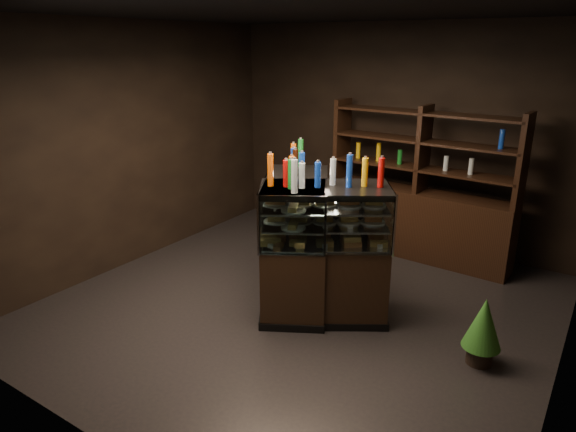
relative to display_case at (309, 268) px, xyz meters
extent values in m
plane|color=black|center=(-0.10, -0.01, -0.47)|extent=(5.00, 5.00, 0.00)
cube|color=black|center=(-0.10, 2.49, 1.03)|extent=(5.00, 0.02, 3.00)
cube|color=black|center=(-0.10, -2.51, 1.03)|extent=(5.00, 0.02, 3.00)
cube|color=black|center=(-2.60, -0.01, 1.03)|extent=(0.02, 5.00, 3.00)
cube|color=black|center=(-0.10, -0.01, 2.53)|extent=(5.00, 5.00, 0.02)
cube|color=black|center=(0.20, -0.05, -0.06)|extent=(1.40, 1.21, 0.82)
cube|color=black|center=(0.20, -0.05, -0.43)|extent=(1.44, 1.24, 0.08)
cube|color=black|center=(0.20, -0.05, 0.90)|extent=(1.40, 1.21, 0.06)
cube|color=silver|center=(0.20, -0.05, 0.36)|extent=(1.33, 1.14, 0.02)
cube|color=silver|center=(0.20, -0.05, 0.55)|extent=(1.33, 1.14, 0.02)
cube|color=silver|center=(0.20, -0.05, 0.73)|extent=(1.33, 1.14, 0.02)
cube|color=white|center=(0.37, -0.32, 0.64)|extent=(1.07, 0.68, 0.58)
cylinder|color=silver|center=(0.90, 0.02, 0.64)|extent=(0.03, 0.03, 0.60)
cylinder|color=silver|center=(-0.17, -0.65, 0.64)|extent=(0.03, 0.03, 0.60)
cube|color=black|center=(-0.20, 0.05, -0.06)|extent=(1.16, 1.41, 0.82)
cube|color=black|center=(-0.20, 0.05, -0.43)|extent=(1.20, 1.45, 0.08)
cube|color=black|center=(-0.20, 0.05, 0.90)|extent=(1.16, 1.41, 0.06)
cube|color=silver|center=(-0.20, 0.05, 0.36)|extent=(1.09, 1.34, 0.02)
cube|color=silver|center=(-0.20, 0.05, 0.55)|extent=(1.09, 1.34, 0.02)
cube|color=silver|center=(-0.20, 0.05, 0.73)|extent=(1.09, 1.34, 0.02)
cube|color=white|center=(-0.48, -0.11, 0.64)|extent=(0.62, 1.11, 0.58)
cylinder|color=silver|center=(-0.17, -0.65, 0.64)|extent=(0.03, 0.03, 0.60)
cylinder|color=silver|center=(-0.78, 0.45, 0.64)|extent=(0.03, 0.03, 0.60)
cube|color=#BF7544|center=(-0.23, -0.36, 0.40)|extent=(0.20, 0.17, 0.06)
cube|color=#BF7544|center=(-0.01, -0.22, 0.40)|extent=(0.20, 0.17, 0.06)
cube|color=#BF7544|center=(0.21, -0.07, 0.40)|extent=(0.20, 0.17, 0.06)
cube|color=#BF7544|center=(0.44, 0.07, 0.40)|extent=(0.20, 0.17, 0.06)
cube|color=#BF7544|center=(0.66, 0.21, 0.40)|extent=(0.20, 0.17, 0.06)
cylinder|color=white|center=(-0.21, -0.31, 0.57)|extent=(0.24, 0.24, 0.02)
cube|color=#BF7544|center=(-0.21, -0.31, 0.60)|extent=(0.19, 0.16, 0.05)
cylinder|color=white|center=(-0.01, -0.18, 0.57)|extent=(0.24, 0.24, 0.02)
cube|color=#BF7544|center=(-0.01, -0.18, 0.60)|extent=(0.19, 0.16, 0.05)
cylinder|color=white|center=(0.20, -0.05, 0.57)|extent=(0.24, 0.24, 0.02)
cube|color=#BF7544|center=(0.20, -0.05, 0.60)|extent=(0.19, 0.16, 0.05)
cylinder|color=white|center=(0.40, 0.08, 0.57)|extent=(0.24, 0.24, 0.02)
cube|color=#BF7544|center=(0.40, 0.08, 0.60)|extent=(0.19, 0.16, 0.05)
cylinder|color=white|center=(0.60, 0.21, 0.57)|extent=(0.24, 0.24, 0.02)
cube|color=#BF7544|center=(0.60, 0.21, 0.60)|extent=(0.19, 0.16, 0.05)
cylinder|color=white|center=(-0.21, -0.31, 0.74)|extent=(0.24, 0.24, 0.02)
cube|color=#BF7544|center=(-0.21, -0.31, 0.78)|extent=(0.19, 0.16, 0.05)
cylinder|color=white|center=(-0.01, -0.18, 0.74)|extent=(0.24, 0.24, 0.02)
cube|color=#BF7544|center=(-0.01, -0.18, 0.78)|extent=(0.19, 0.16, 0.05)
cylinder|color=white|center=(0.20, -0.05, 0.74)|extent=(0.24, 0.24, 0.02)
cube|color=#BF7544|center=(0.20, -0.05, 0.78)|extent=(0.19, 0.16, 0.05)
cylinder|color=white|center=(0.40, 0.08, 0.74)|extent=(0.24, 0.24, 0.02)
cube|color=#BF7544|center=(0.40, 0.08, 0.78)|extent=(0.19, 0.16, 0.05)
cylinder|color=white|center=(0.60, 0.21, 0.74)|extent=(0.24, 0.24, 0.02)
cube|color=#BF7544|center=(0.60, 0.21, 0.78)|extent=(0.19, 0.16, 0.05)
cube|color=#BF7544|center=(-0.48, 0.50, 0.40)|extent=(0.17, 0.20, 0.06)
cube|color=#BF7544|center=(-0.35, 0.27, 0.40)|extent=(0.17, 0.20, 0.06)
cube|color=#BF7544|center=(-0.22, 0.04, 0.40)|extent=(0.17, 0.20, 0.06)
cube|color=#BF7544|center=(-0.09, -0.19, 0.40)|extent=(0.17, 0.20, 0.06)
cube|color=#BF7544|center=(0.03, -0.43, 0.40)|extent=(0.17, 0.20, 0.06)
cylinder|color=white|center=(-0.43, 0.47, 0.57)|extent=(0.24, 0.24, 0.02)
cube|color=#BF7544|center=(-0.43, 0.47, 0.60)|extent=(0.16, 0.19, 0.05)
cylinder|color=white|center=(-0.31, 0.26, 0.57)|extent=(0.24, 0.24, 0.02)
cube|color=#BF7544|center=(-0.31, 0.26, 0.60)|extent=(0.16, 0.19, 0.05)
cylinder|color=white|center=(-0.20, 0.05, 0.57)|extent=(0.24, 0.24, 0.02)
cube|color=#BF7544|center=(-0.20, 0.05, 0.60)|extent=(0.16, 0.19, 0.05)
cylinder|color=white|center=(-0.08, -0.16, 0.57)|extent=(0.24, 0.24, 0.02)
cube|color=#BF7544|center=(-0.08, -0.16, 0.60)|extent=(0.16, 0.19, 0.05)
cylinder|color=white|center=(0.04, -0.37, 0.57)|extent=(0.24, 0.24, 0.02)
cube|color=#BF7544|center=(0.04, -0.37, 0.60)|extent=(0.16, 0.19, 0.05)
cylinder|color=white|center=(-0.43, 0.47, 0.74)|extent=(0.24, 0.24, 0.02)
cube|color=#BF7544|center=(-0.43, 0.47, 0.78)|extent=(0.16, 0.19, 0.05)
cylinder|color=white|center=(-0.31, 0.26, 0.74)|extent=(0.24, 0.24, 0.02)
cube|color=#BF7544|center=(-0.31, 0.26, 0.78)|extent=(0.16, 0.19, 0.05)
cylinder|color=white|center=(-0.20, 0.05, 0.74)|extent=(0.24, 0.24, 0.02)
cube|color=#BF7544|center=(-0.20, 0.05, 0.78)|extent=(0.16, 0.19, 0.05)
cylinder|color=white|center=(-0.08, -0.16, 0.74)|extent=(0.24, 0.24, 0.02)
cube|color=#BF7544|center=(-0.08, -0.16, 0.78)|extent=(0.16, 0.19, 0.05)
cylinder|color=white|center=(0.04, -0.37, 0.74)|extent=(0.24, 0.24, 0.02)
cube|color=#BF7544|center=(0.04, -0.37, 0.78)|extent=(0.16, 0.19, 0.05)
cylinder|color=#147223|center=(-0.25, -0.33, 1.07)|extent=(0.06, 0.06, 0.28)
cylinder|color=silver|center=(-0.25, -0.33, 1.22)|extent=(0.03, 0.03, 0.02)
cylinder|color=#B20C0A|center=(-0.12, -0.25, 1.07)|extent=(0.06, 0.06, 0.28)
cylinder|color=silver|center=(-0.12, -0.25, 1.22)|extent=(0.03, 0.03, 0.02)
cylinder|color=yellow|center=(0.01, -0.17, 1.07)|extent=(0.06, 0.06, 0.28)
cylinder|color=silver|center=(0.01, -0.17, 1.22)|extent=(0.03, 0.03, 0.02)
cylinder|color=#0F38B2|center=(0.13, -0.09, 1.07)|extent=(0.06, 0.06, 0.28)
cylinder|color=silver|center=(0.13, -0.09, 1.22)|extent=(0.03, 0.03, 0.02)
cylinder|color=silver|center=(0.26, -0.01, 1.07)|extent=(0.06, 0.06, 0.28)
cylinder|color=silver|center=(0.26, -0.01, 1.22)|extent=(0.03, 0.03, 0.02)
cylinder|color=black|center=(0.39, 0.07, 1.07)|extent=(0.06, 0.06, 0.28)
cylinder|color=silver|center=(0.39, 0.07, 1.22)|extent=(0.03, 0.03, 0.02)
cylinder|color=#D8590A|center=(0.52, 0.15, 1.07)|extent=(0.06, 0.06, 0.28)
cylinder|color=silver|center=(0.52, 0.15, 1.22)|extent=(0.03, 0.03, 0.02)
cylinder|color=#147223|center=(0.64, 0.24, 1.07)|extent=(0.06, 0.06, 0.28)
cylinder|color=silver|center=(0.64, 0.24, 1.22)|extent=(0.03, 0.03, 0.02)
cylinder|color=#147223|center=(-0.45, 0.51, 1.07)|extent=(0.06, 0.06, 0.28)
cylinder|color=silver|center=(-0.45, 0.51, 1.22)|extent=(0.03, 0.03, 0.02)
cylinder|color=#B20C0A|center=(-0.38, 0.38, 1.07)|extent=(0.06, 0.06, 0.28)
cylinder|color=silver|center=(-0.38, 0.38, 1.22)|extent=(0.03, 0.03, 0.02)
cylinder|color=yellow|center=(-0.31, 0.25, 1.07)|extent=(0.06, 0.06, 0.28)
cylinder|color=silver|center=(-0.31, 0.25, 1.22)|extent=(0.03, 0.03, 0.02)
cylinder|color=#0F38B2|center=(-0.23, 0.12, 1.07)|extent=(0.06, 0.06, 0.28)
cylinder|color=silver|center=(-0.23, 0.12, 1.22)|extent=(0.03, 0.03, 0.02)
cylinder|color=silver|center=(-0.16, -0.01, 1.07)|extent=(0.06, 0.06, 0.28)
cylinder|color=silver|center=(-0.16, -0.01, 1.22)|extent=(0.03, 0.03, 0.02)
cylinder|color=black|center=(-0.09, -0.15, 1.07)|extent=(0.06, 0.06, 0.28)
cylinder|color=silver|center=(-0.09, -0.15, 1.22)|extent=(0.03, 0.03, 0.02)
cylinder|color=#D8590A|center=(-0.01, -0.28, 1.07)|extent=(0.06, 0.06, 0.28)
cylinder|color=silver|center=(-0.01, -0.28, 1.22)|extent=(0.03, 0.03, 0.02)
cylinder|color=#147223|center=(0.06, -0.41, 1.07)|extent=(0.06, 0.06, 0.28)
cylinder|color=silver|center=(0.06, -0.41, 1.22)|extent=(0.03, 0.03, 0.02)
cylinder|color=black|center=(1.79, -0.02, -0.39)|extent=(0.23, 0.23, 0.17)
cone|color=#1D621C|center=(1.79, -0.02, -0.07)|extent=(0.34, 0.34, 0.47)
cone|color=#1D621C|center=(1.79, -0.02, 0.08)|extent=(0.26, 0.26, 0.33)
cube|color=black|center=(0.43, 2.04, -0.02)|extent=(2.47, 0.57, 0.90)
cube|color=black|center=(-0.76, 2.12, 0.98)|extent=(0.08, 0.38, 1.10)
cube|color=black|center=(0.43, 2.04, 0.98)|extent=(0.08, 0.38, 1.10)
cube|color=black|center=(1.62, 1.97, 0.98)|extent=(0.08, 0.38, 1.10)
cube|color=black|center=(0.43, 2.04, 0.73)|extent=(2.41, 0.53, 0.03)
cube|color=black|center=(0.43, 2.04, 1.08)|extent=(2.41, 0.53, 0.03)
cube|color=black|center=(0.43, 2.04, 1.43)|extent=(2.41, 0.53, 0.03)
cylinder|color=#147223|center=(-0.49, 2.10, 0.85)|extent=(0.06, 0.06, 0.22)
cylinder|color=#B20C0A|center=(-0.18, 2.08, 0.85)|extent=(0.06, 0.06, 0.22)
cylinder|color=yellow|center=(0.13, 2.06, 0.85)|extent=(0.06, 0.06, 0.22)
cylinder|color=#0F38B2|center=(0.43, 2.04, 0.85)|extent=(0.06, 0.06, 0.22)
cylinder|color=silver|center=(0.74, 2.02, 0.85)|extent=(0.06, 0.06, 0.22)
cylinder|color=black|center=(1.05, 2.00, 0.85)|extent=(0.06, 0.06, 0.22)
cylinder|color=#D8590A|center=(1.36, 1.98, 0.85)|extent=(0.06, 0.06, 0.22)
camera|label=1|loc=(2.53, -4.24, 2.25)|focal=32.00mm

